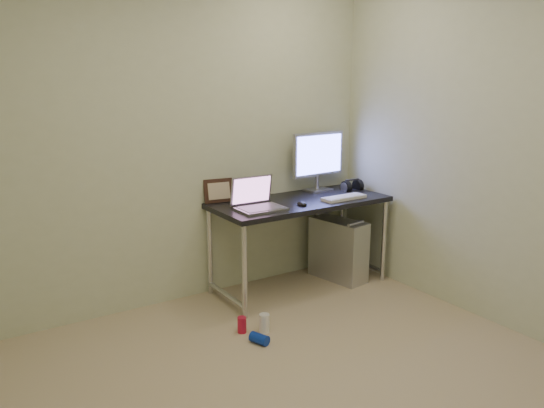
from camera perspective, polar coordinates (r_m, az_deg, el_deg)
The scene contains 17 objects.
wall_back at distance 4.04m, azimuth -10.86°, elevation 6.55°, with size 3.50×0.02×2.50m, color beige.
wall_right at distance 3.84m, azimuth 25.84°, elevation 5.10°, with size 0.02×3.50×2.50m, color beige.
desk at distance 4.33m, azimuth 3.03°, elevation -0.66°, with size 1.46×0.64×0.75m.
tower_computer at distance 4.65m, azimuth 7.14°, elevation -4.87°, with size 0.30×0.54×0.56m.
cable_a at distance 4.81m, azimuth 4.42°, elevation -2.52°, with size 0.01×0.01×0.70m, color black.
cable_b at distance 4.85m, azimuth 5.40°, elevation -2.64°, with size 0.01×0.01×0.72m, color black.
can_red at distance 3.75m, azimuth -3.25°, elevation -12.85°, with size 0.06×0.06×0.11m, color red.
can_white at distance 3.75m, azimuth -0.83°, elevation -12.69°, with size 0.07×0.07×0.13m, color white.
can_blue at distance 3.62m, azimuth -1.37°, elevation -14.28°, with size 0.07×0.07×0.13m, color #0D2EAC.
laptop at distance 4.00m, azimuth -1.60°, elevation 0.28°, with size 0.35×0.29×0.24m.
monitor at distance 4.63m, azimuth 5.00°, elevation 5.07°, with size 0.55×0.18×0.51m.
keyboard at distance 4.37m, azimuth 7.75°, elevation 0.68°, with size 0.39×0.13×0.02m, color silver.
mouse_right at distance 4.56m, azimuth 9.10°, elevation 1.23°, with size 0.06×0.10×0.04m, color black.
mouse_left at distance 4.13m, azimuth 3.24°, elevation 0.11°, with size 0.07×0.11×0.04m, color black.
headphones at distance 4.74m, azimuth 8.61°, elevation 1.90°, with size 0.18×0.11×0.12m.
picture_frame at distance 4.23m, azimuth -5.79°, elevation 1.44°, with size 0.24×0.03×0.19m, color black.
webcam at distance 4.31m, azimuth -3.04°, elevation 1.54°, with size 0.04×0.04×0.11m.
Camera 1 is at (-1.51, -1.96, 1.71)m, focal length 35.00 mm.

